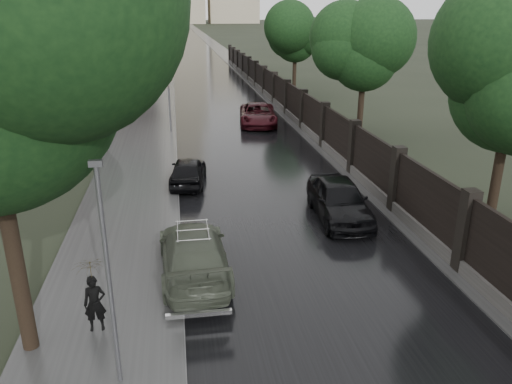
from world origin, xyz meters
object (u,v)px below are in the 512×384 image
Objects in this scene: car_right_far at (258,115)px; pedestrian_umbrella at (91,275)px; tree_left_far at (114,46)px; traffic_light at (169,97)px; hatchback_left at (188,171)px; tree_right_a at (511,94)px; tree_right_b at (364,58)px; car_right_near at (339,199)px; volga_sedan at (194,253)px; lamp_post at (109,278)px; tree_right_c at (295,40)px.

pedestrian_umbrella is (-7.89, -23.23, 0.94)m from car_right_far.
tree_left_far reaches higher than traffic_light.
traffic_light is 1.04× the size of hatchback_left.
pedestrian_umbrella is (-13.63, -4.54, -3.26)m from tree_right_a.
tree_left_far is 1.38× the size of car_right_far.
tree_left_far is at bearing 126.47° from traffic_light.
tree_right_b is 8.52m from car_right_far.
car_right_near is (-5.36, 1.64, -4.16)m from tree_right_a.
volga_sedan is 6.73m from car_right_near.
hatchback_left is (4.50, -15.35, -4.59)m from tree_left_far.
tree_left_far reaches higher than car_right_near.
volga_sedan is at bearing -170.46° from tree_right_a.
traffic_light is (1.10, 23.49, -0.27)m from lamp_post.
car_right_near is 10.36m from pedestrian_umbrella.
tree_right_b is 1.31× the size of car_right_far.
hatchback_left is at bearing -73.67° from tree_left_far.
tree_right_a is 13.56m from hatchback_left.
traffic_light is (3.70, -5.01, -2.84)m from tree_left_far.
traffic_light is 0.75× the size of car_right_far.
tree_right_b reaches higher than car_right_near.
car_right_near reaches higher than car_right_far.
tree_right_b reaches higher than car_right_far.
lamp_post is 11.25m from car_right_near.
car_right_far is (7.17, 25.19, -1.93)m from lamp_post.
tree_right_a is 12.02m from volga_sedan.
pedestrian_umbrella is at bearing -126.32° from tree_right_b.
tree_right_c is 39.13m from pedestrian_umbrella.
tree_right_b is 1.37× the size of lamp_post.
tree_left_far is 3.22× the size of pedestrian_umbrella.
tree_right_b is 1.75× the size of traffic_light.
car_right_near is 0.87× the size of car_right_far.
tree_right_a is 14.62m from lamp_post.
tree_right_c is 1.82× the size of hatchback_left.
lamp_post is (-12.90, -20.50, -2.28)m from tree_right_b.
tree_right_a is 1.51× the size of car_right_near.
car_right_near is at bearing 47.18° from lamp_post.
tree_right_a is at bearing -66.42° from car_right_far.
tree_right_a is 1.82× the size of hatchback_left.
lamp_post is (-12.90, -38.50, -2.28)m from tree_right_c.
volga_sedan is 1.07× the size of car_right_near.
tree_right_b is at bearing -32.78° from car_right_far.
tree_right_b and tree_right_c have the same top height.
tree_left_far reaches higher than tree_right_b.
tree_left_far is 24.68m from volga_sedan.
tree_right_a and tree_right_c have the same top height.
tree_right_a is at bearing 14.17° from pedestrian_umbrella.
car_right_far is at bearing 107.05° from tree_right_a.
tree_left_far reaches higher than volga_sedan.
tree_right_c is at bearing -106.59° from hatchback_left.
car_right_far is 2.34× the size of pedestrian_umbrella.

